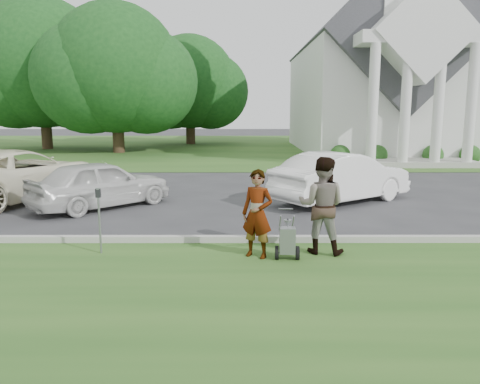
{
  "coord_description": "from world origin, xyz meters",
  "views": [
    {
      "loc": [
        0.07,
        -9.36,
        2.89
      ],
      "look_at": [
        0.08,
        0.0,
        1.23
      ],
      "focal_mm": 35.0,
      "sensor_mm": 36.0,
      "label": 1
    }
  ],
  "objects_px": {
    "tree_left": "(115,74)",
    "parking_meter_near": "(99,213)",
    "church": "(372,63)",
    "car_b": "(101,184)",
    "car_d": "(342,177)",
    "tree_back": "(190,86)",
    "person_right": "(322,206)",
    "car_a": "(17,174)",
    "tree_far": "(42,69)",
    "striping_cart": "(287,241)",
    "person_left": "(257,215)"
  },
  "relations": [
    {
      "from": "tree_left",
      "to": "parking_meter_near",
      "type": "distance_m",
      "value": 23.25
    },
    {
      "from": "church",
      "to": "car_b",
      "type": "xyz_separation_m",
      "value": [
        -13.04,
        -18.82,
        -5.23
      ]
    },
    {
      "from": "car_d",
      "to": "tree_back",
      "type": "bearing_deg",
      "value": -19.1
    },
    {
      "from": "person_right",
      "to": "car_d",
      "type": "bearing_deg",
      "value": -89.54
    },
    {
      "from": "church",
      "to": "tree_left",
      "type": "distance_m",
      "value": 17.07
    },
    {
      "from": "car_a",
      "to": "car_d",
      "type": "xyz_separation_m",
      "value": [
        10.37,
        -0.47,
        -0.03
      ]
    },
    {
      "from": "tree_far",
      "to": "parking_meter_near",
      "type": "distance_m",
      "value": 28.07
    },
    {
      "from": "tree_far",
      "to": "car_a",
      "type": "height_order",
      "value": "tree_far"
    },
    {
      "from": "church",
      "to": "car_b",
      "type": "height_order",
      "value": "church"
    },
    {
      "from": "tree_far",
      "to": "striping_cart",
      "type": "height_order",
      "value": "tree_far"
    },
    {
      "from": "tree_back",
      "to": "parking_meter_near",
      "type": "bearing_deg",
      "value": -87.58
    },
    {
      "from": "tree_far",
      "to": "car_d",
      "type": "relative_size",
      "value": 2.43
    },
    {
      "from": "tree_left",
      "to": "striping_cart",
      "type": "bearing_deg",
      "value": -68.27
    },
    {
      "from": "car_d",
      "to": "person_right",
      "type": "bearing_deg",
      "value": 128.17
    },
    {
      "from": "striping_cart",
      "to": "car_d",
      "type": "height_order",
      "value": "car_d"
    },
    {
      "from": "church",
      "to": "person_left",
      "type": "height_order",
      "value": "church"
    },
    {
      "from": "tree_back",
      "to": "parking_meter_near",
      "type": "xyz_separation_m",
      "value": [
        1.28,
        -30.24,
        -3.87
      ]
    },
    {
      "from": "church",
      "to": "tree_left",
      "type": "relative_size",
      "value": 2.27
    },
    {
      "from": "tree_left",
      "to": "tree_far",
      "type": "bearing_deg",
      "value": 153.44
    },
    {
      "from": "church",
      "to": "car_b",
      "type": "relative_size",
      "value": 5.77
    },
    {
      "from": "tree_far",
      "to": "striping_cart",
      "type": "relative_size",
      "value": 12.41
    },
    {
      "from": "church",
      "to": "person_left",
      "type": "bearing_deg",
      "value": -109.98
    },
    {
      "from": "tree_left",
      "to": "car_d",
      "type": "height_order",
      "value": "tree_left"
    },
    {
      "from": "tree_left",
      "to": "striping_cart",
      "type": "height_order",
      "value": "tree_left"
    },
    {
      "from": "parking_meter_near",
      "to": "car_b",
      "type": "xyz_separation_m",
      "value": [
        -1.31,
        4.55,
        -0.14
      ]
    },
    {
      "from": "tree_far",
      "to": "car_a",
      "type": "relative_size",
      "value": 1.98
    },
    {
      "from": "person_left",
      "to": "car_b",
      "type": "height_order",
      "value": "person_left"
    },
    {
      "from": "car_b",
      "to": "tree_back",
      "type": "bearing_deg",
      "value": -45.31
    },
    {
      "from": "car_a",
      "to": "car_d",
      "type": "bearing_deg",
      "value": -160.84
    },
    {
      "from": "person_left",
      "to": "tree_far",
      "type": "bearing_deg",
      "value": 146.01
    },
    {
      "from": "church",
      "to": "tree_left",
      "type": "xyz_separation_m",
      "value": [
        -17.01,
        -1.13,
        -0.83
      ]
    },
    {
      "from": "car_b",
      "to": "person_left",
      "type": "bearing_deg",
      "value": 177.74
    },
    {
      "from": "person_right",
      "to": "car_a",
      "type": "height_order",
      "value": "person_right"
    },
    {
      "from": "tree_left",
      "to": "striping_cart",
      "type": "xyz_separation_m",
      "value": [
        9.01,
        -22.61,
        -4.74
      ]
    },
    {
      "from": "tree_left",
      "to": "striping_cart",
      "type": "relative_size",
      "value": 11.33
    },
    {
      "from": "tree_left",
      "to": "parking_meter_near",
      "type": "relative_size",
      "value": 7.85
    },
    {
      "from": "tree_far",
      "to": "car_a",
      "type": "xyz_separation_m",
      "value": [
        6.93,
        -19.42,
        -4.88
      ]
    },
    {
      "from": "person_right",
      "to": "car_d",
      "type": "xyz_separation_m",
      "value": [
        1.56,
        5.3,
        -0.19
      ]
    },
    {
      "from": "parking_meter_near",
      "to": "car_a",
      "type": "relative_size",
      "value": 0.23
    },
    {
      "from": "striping_cart",
      "to": "parking_meter_near",
      "type": "distance_m",
      "value": 3.78
    },
    {
      "from": "church",
      "to": "striping_cart",
      "type": "height_order",
      "value": "church"
    },
    {
      "from": "person_left",
      "to": "car_d",
      "type": "xyz_separation_m",
      "value": [
        2.86,
        5.59,
        -0.08
      ]
    },
    {
      "from": "church",
      "to": "car_d",
      "type": "relative_size",
      "value": 5.04
    },
    {
      "from": "tree_left",
      "to": "car_d",
      "type": "relative_size",
      "value": 2.22
    },
    {
      "from": "person_left",
      "to": "person_right",
      "type": "distance_m",
      "value": 1.34
    },
    {
      "from": "parking_meter_near",
      "to": "car_a",
      "type": "xyz_separation_m",
      "value": [
        -4.35,
        5.82,
        -0.04
      ]
    },
    {
      "from": "tree_left",
      "to": "car_d",
      "type": "xyz_separation_m",
      "value": [
        11.29,
        -16.88,
        -4.32
      ]
    },
    {
      "from": "tree_left",
      "to": "car_b",
      "type": "relative_size",
      "value": 2.54
    },
    {
      "from": "person_right",
      "to": "car_a",
      "type": "bearing_deg",
      "value": -16.39
    },
    {
      "from": "striping_cart",
      "to": "church",
      "type": "bearing_deg",
      "value": 73.88
    }
  ]
}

